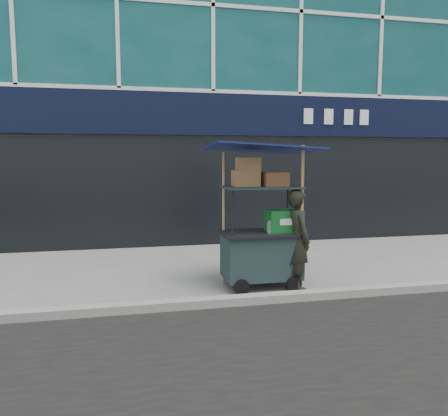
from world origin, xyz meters
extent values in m
plane|color=slate|center=(0.00, 0.00, 0.00)|extent=(80.00, 80.00, 0.00)
cube|color=gray|center=(0.00, -0.20, 0.06)|extent=(80.00, 0.18, 0.12)
cube|color=slate|center=(0.00, 7.00, 6.00)|extent=(16.00, 6.00, 12.00)
cube|color=black|center=(0.00, 3.86, 2.90)|extent=(15.68, 0.06, 0.90)
cube|color=black|center=(0.00, 3.90, 1.20)|extent=(15.68, 0.04, 2.40)
cube|color=#192B2C|center=(0.10, 0.55, 0.48)|extent=(1.15, 0.68, 0.67)
cylinder|color=black|center=(-0.29, 0.19, 0.11)|extent=(0.23, 0.05, 0.23)
cylinder|color=black|center=(0.51, 0.20, 0.11)|extent=(0.23, 0.05, 0.23)
cube|color=black|center=(0.10, 0.55, 0.83)|extent=(1.23, 0.76, 0.04)
cylinder|color=black|center=(-0.42, 0.26, 1.17)|extent=(0.03, 0.03, 0.71)
cylinder|color=black|center=(0.63, 0.27, 1.17)|extent=(0.03, 0.03, 0.71)
cylinder|color=black|center=(-0.42, 0.83, 1.17)|extent=(0.03, 0.03, 0.71)
cylinder|color=black|center=(0.62, 0.84, 1.17)|extent=(0.03, 0.03, 0.71)
cube|color=#192B2C|center=(0.10, 0.55, 1.52)|extent=(1.15, 0.68, 0.03)
cylinder|color=#A57B4A|center=(0.63, 0.27, 1.07)|extent=(0.05, 0.05, 2.14)
cylinder|color=#A57B4A|center=(-0.42, 0.83, 1.02)|extent=(0.04, 0.04, 2.05)
cube|color=#0D1E4A|center=(0.10, 0.55, 2.09)|extent=(1.64, 1.16, 0.19)
cube|color=#0D5624|center=(0.42, 0.51, 1.01)|extent=(0.48, 0.34, 0.33)
cylinder|color=silver|center=(0.16, 0.36, 0.94)|extent=(0.06, 0.06, 0.19)
cylinder|color=#193BC0|center=(0.16, 0.36, 1.05)|extent=(0.03, 0.03, 0.02)
cube|color=brown|center=(-0.14, 0.59, 1.66)|extent=(0.38, 0.29, 0.24)
cube|color=olive|center=(0.29, 0.50, 1.64)|extent=(0.37, 0.27, 0.21)
cube|color=brown|center=(-0.11, 0.58, 1.87)|extent=(0.34, 0.25, 0.19)
imported|color=black|center=(0.60, 0.34, 0.75)|extent=(0.41, 0.58, 1.50)
camera|label=1|loc=(-1.82, -5.69, 1.97)|focal=35.00mm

